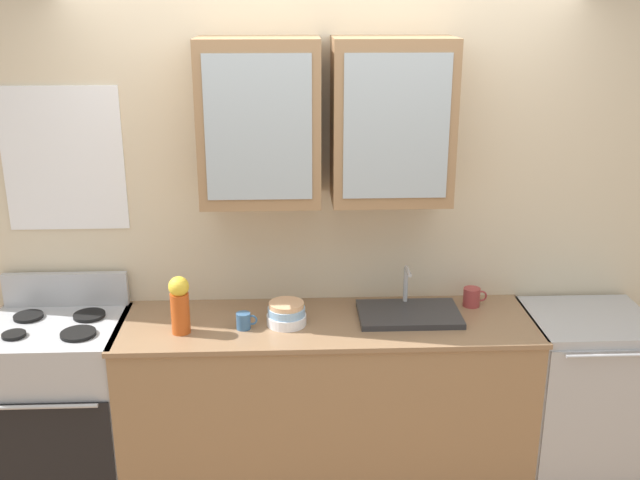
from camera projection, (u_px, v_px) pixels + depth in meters
ground_plane at (326, 478)px, 4.03m from camera, size 10.00×10.00×0.00m
back_wall_unit at (323, 193)px, 3.84m from camera, size 4.31×0.44×2.83m
counter at (327, 403)px, 3.88m from camera, size 2.09×0.61×0.93m
stove_range at (63, 407)px, 3.82m from camera, size 0.68×0.61×1.11m
sink_faucet at (409, 313)px, 3.78m from camera, size 0.51×0.33×0.23m
bowl_stack at (286, 314)px, 3.68m from camera, size 0.20×0.20×0.12m
vase at (180, 303)px, 3.56m from camera, size 0.10×0.10×0.29m
cup_near_sink at (472, 297)px, 3.90m from camera, size 0.13×0.09×0.10m
cup_near_bowls at (244, 321)px, 3.64m from camera, size 0.10×0.07×0.08m
dishwasher at (580, 398)px, 3.93m from camera, size 0.62×0.60×0.93m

